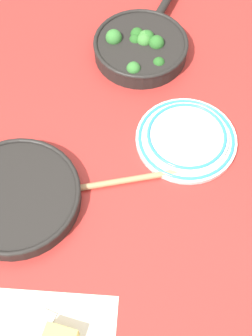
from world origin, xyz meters
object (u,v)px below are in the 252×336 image
(wooden_spoon, at_px, (87,187))
(dinner_plate_stack, at_px, (186,138))
(skillet_broccoli, at_px, (141,46))
(skillet_eggs, at_px, (14,196))

(wooden_spoon, xyz_separation_m, dinner_plate_stack, (0.17, -0.21, 0.01))
(skillet_broccoli, height_order, dinner_plate_stack, skillet_broccoli)
(skillet_eggs, height_order, wooden_spoon, skillet_eggs)
(skillet_eggs, xyz_separation_m, wooden_spoon, (0.06, -0.15, -0.01))
(skillet_eggs, bearing_deg, wooden_spoon, -179.79)
(skillet_broccoli, height_order, wooden_spoon, skillet_broccoli)
(dinner_plate_stack, bearing_deg, skillet_broccoli, 29.29)
(dinner_plate_stack, bearing_deg, skillet_eggs, 121.71)
(wooden_spoon, bearing_deg, skillet_eggs, 0.70)
(skillet_broccoli, xyz_separation_m, dinner_plate_stack, (-0.27, -0.15, -0.02))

